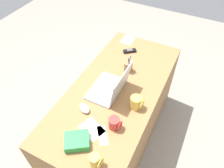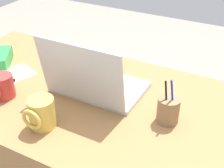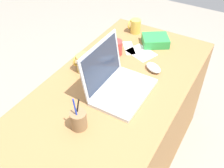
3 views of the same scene
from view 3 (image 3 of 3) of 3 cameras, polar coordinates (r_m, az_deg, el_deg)
desk at (r=1.67m, az=-0.81°, el=-11.67°), size 1.58×0.72×0.75m
laptop at (r=1.39m, az=1.01°, el=0.30°), size 0.35×0.28×0.26m
computer_mouse at (r=1.56m, az=8.91°, el=3.50°), size 0.11×0.13×0.04m
coffee_mug_white at (r=1.91m, az=4.99°, el=12.34°), size 0.07×0.08×0.10m
coffee_mug_tall at (r=1.67m, az=0.72°, el=7.88°), size 0.08×0.09×0.09m
coffee_mug_spare at (r=1.53m, az=-6.06°, el=4.52°), size 0.09×0.10×0.11m
pen_holder at (r=1.22m, az=-7.10°, el=-7.70°), size 0.08×0.08×0.17m
snack_bag at (r=1.80m, az=9.31°, el=9.22°), size 0.21×0.22×0.06m
paper_note_near_laptop at (r=1.71m, az=6.30°, el=6.71°), size 0.18×0.20×0.00m
paper_note_left at (r=1.75m, az=3.67°, el=7.74°), size 0.16×0.15×0.00m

